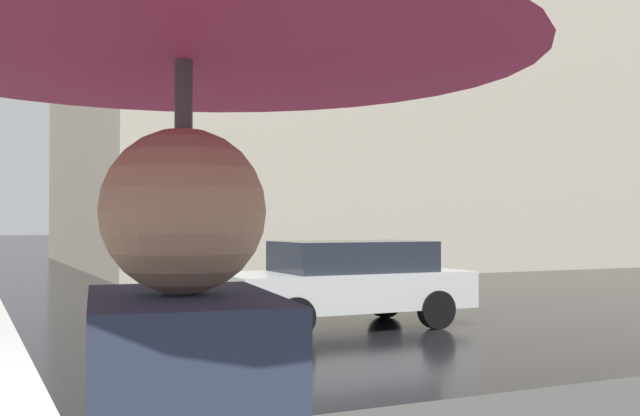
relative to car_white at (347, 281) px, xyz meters
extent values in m
cube|color=silver|center=(1.50, 5.19, -0.75)|extent=(13.00, 0.50, 0.01)
cube|color=beige|center=(19.25, -11.39, 9.83)|extent=(18.50, 26.44, 21.17)
cube|color=silver|center=(0.00, 0.04, -0.15)|extent=(1.75, 4.10, 0.60)
cube|color=#232833|center=(0.00, -0.11, 0.40)|extent=(1.54, 2.46, 0.50)
cylinder|color=black|center=(-0.82, 1.29, -0.45)|extent=(0.20, 0.62, 0.62)
cylinder|color=black|center=(0.83, 1.29, -0.45)|extent=(0.20, 0.62, 0.62)
cylinder|color=black|center=(-0.82, -1.21, -0.45)|extent=(0.20, 0.62, 0.62)
cylinder|color=black|center=(0.83, -1.21, -0.45)|extent=(0.20, 0.62, 0.62)
sphere|color=tan|center=(-10.10, 5.48, 0.96)|extent=(0.22, 0.22, 0.22)
cylinder|color=#4C4C51|center=(-10.10, 5.48, 0.76)|extent=(0.02, 0.02, 0.81)
camera|label=1|loc=(-11.08, 5.74, 0.95)|focal=42.48mm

